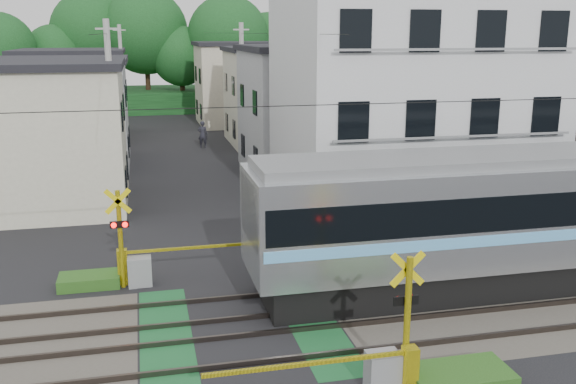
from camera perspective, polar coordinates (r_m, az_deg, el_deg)
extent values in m
plane|color=black|center=(17.00, -4.24, -12.07)|extent=(120.00, 120.00, 0.00)
cube|color=#47423A|center=(17.00, -4.24, -12.06)|extent=(120.00, 6.00, 0.00)
cube|color=black|center=(17.00, -4.24, -12.05)|extent=(5.20, 120.00, 0.00)
cube|color=#145126|center=(16.85, -10.79, -12.51)|extent=(1.30, 6.00, 0.00)
cube|color=#145126|center=(17.34, 2.10, -11.45)|extent=(1.30, 6.00, 0.00)
cube|color=#3F3833|center=(15.30, -3.12, -14.91)|extent=(120.00, 0.08, 0.14)
cube|color=#3F3833|center=(16.52, -3.97, -12.60)|extent=(120.00, 0.08, 0.14)
cube|color=#3F3833|center=(17.41, -4.50, -11.15)|extent=(120.00, 0.08, 0.14)
cube|color=#3F3833|center=(18.68, -5.15, -9.36)|extent=(120.00, 0.08, 0.14)
cube|color=black|center=(21.72, 23.36, -5.89)|extent=(18.94, 2.61, 0.99)
cube|color=black|center=(18.67, 5.72, -8.52)|extent=(2.63, 2.41, 0.66)
cube|color=silver|center=(21.19, 23.86, -1.00)|extent=(19.73, 3.07, 2.85)
cube|color=black|center=(21.11, 23.95, -0.10)|extent=(19.41, 3.11, 0.97)
cube|color=#5FB2F1|center=(21.28, 23.76, -2.04)|extent=(19.53, 3.10, 0.31)
cube|color=black|center=(17.17, -3.33, -1.63)|extent=(0.10, 2.64, 1.71)
cylinder|color=yellow|center=(13.97, 10.52, -11.51)|extent=(0.14, 0.14, 3.00)
cube|color=yellow|center=(13.59, 10.58, -6.76)|extent=(0.77, 0.05, 0.77)
cube|color=yellow|center=(13.59, 10.58, -6.76)|extent=(0.77, 0.05, 0.77)
cube|color=black|center=(13.85, 10.45, -9.47)|extent=(0.55, 0.05, 0.20)
sphere|color=#FF0C07|center=(13.84, 9.74, -9.45)|extent=(0.16, 0.16, 0.16)
sphere|color=#FF0C07|center=(13.96, 10.97, -9.30)|extent=(0.16, 0.16, 0.16)
cube|color=gray|center=(14.28, 8.42, -15.57)|extent=(0.70, 0.50, 0.90)
cube|color=yellow|center=(14.21, 10.76, -15.38)|extent=(0.30, 0.30, 1.10)
cube|color=yellow|center=(13.32, 1.62, -15.03)|extent=(4.20, 0.08, 0.08)
cylinder|color=yellow|center=(19.65, -14.66, -4.12)|extent=(0.14, 0.14, 3.00)
cube|color=yellow|center=(19.22, -14.89, -0.81)|extent=(0.77, 0.05, 0.77)
cube|color=yellow|center=(19.22, -14.89, -0.81)|extent=(0.77, 0.05, 0.77)
cube|color=black|center=(19.41, -14.76, -2.80)|extent=(0.55, 0.05, 0.20)
sphere|color=#FF0C07|center=(19.36, -15.23, -2.88)|extent=(0.16, 0.16, 0.16)
sphere|color=#FF0C07|center=(19.35, -14.29, -2.83)|extent=(0.16, 0.16, 0.16)
cube|color=gray|center=(19.98, -13.03, -6.90)|extent=(0.70, 0.50, 0.90)
cube|color=yellow|center=(20.20, -14.48, -6.46)|extent=(0.30, 0.30, 1.10)
cube|color=yellow|center=(20.08, -8.11, -4.90)|extent=(4.20, 0.08, 0.08)
cube|color=silver|center=(27.00, 10.60, 7.49)|extent=(10.00, 8.00, 9.00)
cube|color=black|center=(22.54, 5.66, -1.38)|extent=(1.10, 0.06, 1.40)
cube|color=black|center=(23.42, 11.35, -1.00)|extent=(1.10, 0.06, 1.40)
cube|color=black|center=(24.51, 16.59, -0.65)|extent=(1.10, 0.06, 1.40)
cube|color=black|center=(25.79, 21.34, -0.32)|extent=(1.10, 0.06, 1.40)
cube|color=gray|center=(23.92, 14.23, -2.34)|extent=(9.00, 0.06, 0.08)
cube|color=black|center=(21.94, 5.85, 6.19)|extent=(1.10, 0.06, 1.40)
cube|color=black|center=(22.84, 11.71, 6.28)|extent=(1.10, 0.06, 1.40)
cube|color=black|center=(23.96, 17.09, 6.31)|extent=(1.10, 0.06, 1.40)
cube|color=black|center=(25.27, 21.94, 6.28)|extent=(1.10, 0.06, 1.40)
cube|color=gray|center=(23.28, 14.67, 4.76)|extent=(9.00, 0.06, 0.08)
cube|color=black|center=(21.74, 6.05, 14.05)|extent=(1.10, 0.06, 1.40)
cube|color=black|center=(22.65, 12.10, 13.82)|extent=(1.10, 0.06, 1.40)
cube|color=black|center=(23.78, 17.62, 13.48)|extent=(1.10, 0.06, 1.40)
cube|color=black|center=(25.09, 22.58, 13.07)|extent=(1.10, 0.06, 1.40)
cube|color=gray|center=(23.01, 15.14, 12.15)|extent=(9.00, 0.06, 0.08)
cube|color=beige|center=(29.76, -21.15, 4.46)|extent=(7.00, 7.00, 6.00)
cube|color=black|center=(29.45, -21.69, 10.51)|extent=(7.35, 7.35, 0.30)
cube|color=black|center=(28.05, -14.18, 0.90)|extent=(0.06, 1.00, 1.20)
cube|color=black|center=(31.48, -14.09, 2.31)|extent=(0.06, 1.00, 1.20)
cube|color=black|center=(27.57, -14.53, 6.58)|extent=(0.06, 1.00, 1.20)
cube|color=black|center=(31.05, -14.39, 7.38)|extent=(0.06, 1.00, 1.20)
cube|color=#A2A5A7|center=(34.57, 2.27, 7.02)|extent=(7.00, 8.00, 6.50)
cube|color=black|center=(34.32, 2.33, 12.66)|extent=(7.35, 8.40, 0.30)
cube|color=black|center=(32.18, -2.91, 2.97)|extent=(0.06, 1.00, 1.20)
cube|color=black|center=(36.06, -4.03, 4.16)|extent=(0.06, 1.00, 1.20)
cube|color=black|center=(31.77, -2.97, 7.94)|extent=(0.06, 1.00, 1.20)
cube|color=black|center=(35.69, -4.11, 8.59)|extent=(0.06, 1.00, 1.20)
cube|color=#A2A5A7|center=(38.68, -20.10, 6.41)|extent=(8.00, 7.00, 5.80)
cube|color=black|center=(38.44, -20.48, 10.91)|extent=(8.40, 7.35, 0.30)
cube|color=black|center=(36.88, -13.98, 4.00)|extent=(0.06, 1.00, 1.20)
cube|color=black|center=(40.34, -13.92, 4.83)|extent=(0.06, 1.00, 1.20)
cube|color=black|center=(36.52, -14.24, 8.33)|extent=(0.06, 1.00, 1.20)
cube|color=black|center=(40.01, -14.16, 8.79)|extent=(0.06, 1.00, 1.20)
cube|color=beige|center=(44.34, -0.64, 8.39)|extent=(7.00, 7.00, 6.20)
cube|color=black|center=(44.14, -0.65, 12.59)|extent=(7.35, 7.35, 0.30)
cube|color=black|center=(42.23, -4.83, 5.59)|extent=(0.06, 1.00, 1.20)
cube|color=black|center=(45.66, -5.46, 6.22)|extent=(0.06, 1.00, 1.20)
cube|color=black|center=(41.91, -4.91, 9.38)|extent=(0.06, 1.00, 1.20)
cube|color=black|center=(45.37, -5.55, 9.72)|extent=(0.06, 1.00, 1.20)
cube|color=beige|center=(48.53, -18.51, 8.04)|extent=(7.00, 8.00, 6.00)
cube|color=black|center=(48.34, -18.80, 11.75)|extent=(7.35, 8.40, 0.30)
cube|color=black|center=(46.53, -14.22, 6.00)|extent=(0.06, 1.00, 1.20)
cube|color=black|center=(50.50, -14.15, 6.60)|extent=(0.06, 1.00, 1.20)
cube|color=black|center=(46.24, -14.43, 9.43)|extent=(0.06, 1.00, 1.20)
cube|color=black|center=(50.23, -14.34, 9.77)|extent=(0.06, 1.00, 1.20)
cube|color=beige|center=(53.99, -3.68, 9.48)|extent=(8.00, 7.00, 6.40)
cube|color=black|center=(53.82, -3.73, 13.04)|extent=(8.40, 7.35, 0.30)
cube|color=black|center=(51.94, -7.75, 7.10)|extent=(0.06, 1.00, 1.20)
cube|color=black|center=(55.40, -8.09, 7.51)|extent=(0.06, 1.00, 1.20)
cube|color=black|center=(51.68, -7.85, 10.18)|extent=(0.06, 1.00, 1.20)
cube|color=black|center=(55.16, -8.20, 10.40)|extent=(0.06, 1.00, 1.20)
cube|color=#194D1F|center=(65.46, -11.07, 8.12)|extent=(40.00, 10.00, 2.00)
cylinder|color=#332114|center=(62.57, -24.00, 8.11)|extent=(0.50, 0.50, 4.60)
cylinder|color=#332114|center=(64.97, -19.74, 8.45)|extent=(0.50, 0.50, 4.10)
sphere|color=#194D1F|center=(64.78, -19.99, 11.33)|extent=(5.73, 5.73, 5.73)
cylinder|color=#332114|center=(66.31, -16.73, 9.46)|extent=(0.50, 0.50, 5.67)
sphere|color=#194D1F|center=(66.14, -17.01, 13.37)|extent=(7.94, 7.94, 7.94)
cylinder|color=#332114|center=(64.64, -12.35, 9.66)|extent=(0.50, 0.50, 5.76)
sphere|color=#194D1F|center=(64.47, -12.57, 13.74)|extent=(8.07, 8.07, 8.07)
cylinder|color=#332114|center=(63.27, -9.35, 8.92)|extent=(0.50, 0.50, 4.03)
sphere|color=#194D1F|center=(63.07, -9.47, 11.84)|extent=(5.65, 5.65, 5.65)
cylinder|color=#332114|center=(62.39, -5.26, 9.62)|extent=(0.50, 0.50, 5.43)
sphere|color=#194D1F|center=(62.21, -5.36, 13.61)|extent=(7.60, 7.60, 7.60)
cylinder|color=#332114|center=(66.45, -1.68, 9.63)|extent=(0.50, 0.50, 4.71)
sphere|color=#194D1F|center=(66.27, -1.70, 12.88)|extent=(6.60, 6.60, 6.60)
cylinder|color=#332114|center=(67.32, 1.20, 10.04)|extent=(0.50, 0.50, 5.54)
sphere|color=#194D1F|center=(67.16, 1.22, 13.81)|extent=(7.75, 7.75, 7.75)
cube|color=black|center=(18.35, 13.84, 7.79)|extent=(60.00, 0.02, 0.02)
cylinder|color=#A5A5A0|center=(28.34, -15.36, 6.51)|extent=(0.26, 0.26, 8.00)
cube|color=#A5A5A0|center=(28.13, -15.84, 13.80)|extent=(0.90, 0.08, 0.08)
cylinder|color=#A5A5A0|center=(37.72, -4.08, 8.73)|extent=(0.26, 0.26, 8.00)
cube|color=#A5A5A0|center=(37.56, -4.18, 14.21)|extent=(0.90, 0.08, 0.08)
cylinder|color=#A5A5A0|center=(49.24, -14.51, 9.57)|extent=(0.26, 0.26, 8.00)
cube|color=#A5A5A0|center=(49.12, -14.77, 13.75)|extent=(0.90, 0.08, 0.08)
cube|color=black|center=(38.62, -15.14, 13.47)|extent=(0.02, 42.00, 0.02)
cube|color=black|center=(39.04, -4.52, 13.90)|extent=(0.02, 42.00, 0.02)
imported|color=#272731|center=(42.90, -7.59, 5.10)|extent=(0.75, 0.60, 1.78)
cube|color=#2D5E1E|center=(14.89, 15.02, -15.70)|extent=(2.20, 1.20, 0.40)
cube|color=#2D5E1E|center=(20.44, -17.23, -7.52)|extent=(1.80, 1.00, 0.36)
cube|color=#2D5E1E|center=(20.86, 7.03, -6.61)|extent=(1.50, 0.90, 0.30)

